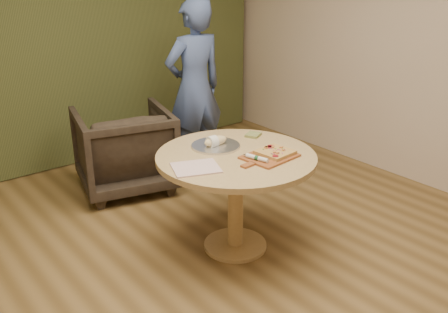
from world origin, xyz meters
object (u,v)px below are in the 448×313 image
object	(u,v)px
flatbread_pizza	(275,152)
bread_roll	(215,141)
pedestal_table	(236,173)
person_standing	(194,88)
serving_tray	(216,146)
cutlery_roll	(257,158)
armchair	(124,146)
pizza_paddle	(269,157)

from	to	relation	value
flatbread_pizza	bread_roll	xyz separation A→B (m)	(-0.22, 0.40, 0.02)
pedestal_table	person_standing	size ratio (longest dim) A/B	0.66
serving_tray	bread_roll	size ratio (longest dim) A/B	1.84
cutlery_roll	armchair	bearing A→B (deg)	80.52
pedestal_table	bread_roll	bearing A→B (deg)	96.61
cutlery_roll	armchair	xyz separation A→B (m)	(-0.15, 1.65, -0.35)
cutlery_roll	serving_tray	bearing A→B (deg)	80.21
bread_roll	person_standing	xyz separation A→B (m)	(0.67, 1.20, 0.06)
pedestal_table	flatbread_pizza	xyz separation A→B (m)	(0.20, -0.18, 0.17)
serving_tray	bread_roll	xyz separation A→B (m)	(-0.01, 0.00, 0.04)
cutlery_roll	serving_tray	xyz separation A→B (m)	(-0.04, 0.41, -0.02)
serving_tray	armchair	world-z (taller)	armchair
bread_roll	person_standing	distance (m)	1.37
flatbread_pizza	pizza_paddle	bearing A→B (deg)	-175.01
pizza_paddle	person_standing	xyz separation A→B (m)	(0.51, 1.60, 0.10)
pizza_paddle	person_standing	distance (m)	1.68
armchair	bread_roll	bearing A→B (deg)	109.50
serving_tray	person_standing	world-z (taller)	person_standing
armchair	cutlery_roll	bearing A→B (deg)	109.81
pedestal_table	person_standing	xyz separation A→B (m)	(0.65, 1.41, 0.25)
pedestal_table	serving_tray	distance (m)	0.26
person_standing	bread_roll	bearing A→B (deg)	63.61
pizza_paddle	flatbread_pizza	distance (m)	0.07
armchair	person_standing	distance (m)	0.89
armchair	person_standing	size ratio (longest dim) A/B	0.50
pedestal_table	cutlery_roll	bearing A→B (deg)	-84.35
pedestal_table	armchair	bearing A→B (deg)	95.18
cutlery_roll	bread_roll	bearing A→B (deg)	81.44
pizza_paddle	serving_tray	distance (m)	0.43
bread_roll	armchair	distance (m)	1.30
pizza_paddle	cutlery_roll	distance (m)	0.12
cutlery_roll	person_standing	size ratio (longest dim) A/B	0.12
pizza_paddle	armchair	distance (m)	1.70
pedestal_table	flatbread_pizza	bearing A→B (deg)	-42.87
pizza_paddle	bread_roll	distance (m)	0.44
pizza_paddle	armchair	xyz separation A→B (m)	(-0.27, 1.64, -0.33)
cutlery_roll	flatbread_pizza	bearing A→B (deg)	-10.98
pizza_paddle	bread_roll	bearing A→B (deg)	105.28
flatbread_pizza	bread_roll	size ratio (longest dim) A/B	1.25
flatbread_pizza	bread_roll	distance (m)	0.46
cutlery_roll	pedestal_table	bearing A→B (deg)	80.93
flatbread_pizza	cutlery_roll	world-z (taller)	flatbread_pizza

